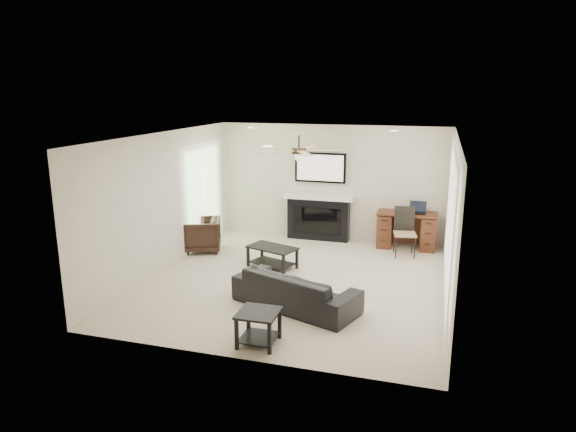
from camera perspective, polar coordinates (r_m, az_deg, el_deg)
name	(u,v)px	position (r m, az deg, el deg)	size (l,w,h in m)	color
room_shell	(309,185)	(8.54, 2.37, 3.45)	(5.50, 5.54, 2.52)	beige
sofa	(296,290)	(7.84, 0.86, -8.18)	(1.95, 0.76, 0.57)	black
armchair	(202,235)	(10.62, -9.58, -2.08)	(0.73, 0.75, 0.68)	black
coffee_table	(272,257)	(9.56, -1.76, -4.59)	(0.90, 0.50, 0.40)	black
end_table_near	(259,328)	(6.82, -3.29, -12.30)	(0.52, 0.52, 0.45)	black
end_table_left	(151,253)	(10.03, -15.00, -4.01)	(0.50, 0.50, 0.45)	black
fireplace_unit	(319,197)	(11.16, 3.42, 2.13)	(1.52, 0.34, 1.91)	black
desk	(407,230)	(10.94, 13.03, -1.55)	(1.22, 0.56, 0.76)	#3E160F
desk_chair	(405,232)	(10.39, 12.86, -1.77)	(0.42, 0.44, 0.97)	black
laptop	(418,208)	(10.80, 14.23, 0.88)	(0.33, 0.24, 0.23)	black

